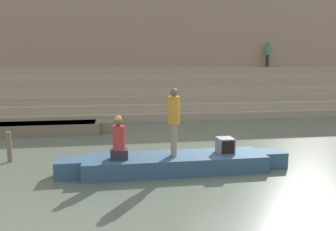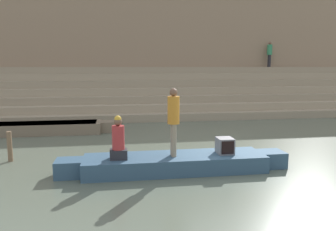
% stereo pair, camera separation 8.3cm
% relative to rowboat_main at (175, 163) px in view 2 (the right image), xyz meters
% --- Properties ---
extents(ground_plane, '(120.00, 120.00, 0.00)m').
position_rel_rowboat_main_xyz_m(ground_plane, '(1.91, 0.73, -0.23)').
color(ground_plane, '#566051').
extents(ghat_steps, '(36.00, 4.81, 2.78)m').
position_rel_rowboat_main_xyz_m(ghat_steps, '(1.91, 10.97, 0.76)').
color(ghat_steps, gray).
rests_on(ghat_steps, ground).
extents(back_wall, '(34.20, 1.28, 7.57)m').
position_rel_rowboat_main_xyz_m(back_wall, '(1.91, 13.29, 3.52)').
color(back_wall, '#937A60').
rests_on(back_wall, ground).
extents(rowboat_main, '(6.18, 1.33, 0.44)m').
position_rel_rowboat_main_xyz_m(rowboat_main, '(0.00, 0.00, 0.00)').
color(rowboat_main, '#33516B').
rests_on(rowboat_main, ground).
extents(person_standing, '(0.31, 0.31, 1.79)m').
position_rel_rowboat_main_xyz_m(person_standing, '(-0.05, -0.04, 1.25)').
color(person_standing, gray).
rests_on(person_standing, rowboat_main).
extents(person_rowing, '(0.44, 0.35, 1.13)m').
position_rel_rowboat_main_xyz_m(person_rowing, '(-1.49, -0.12, 0.67)').
color(person_rowing, '#28282D').
rests_on(person_rowing, rowboat_main).
extents(tv_set, '(0.42, 0.48, 0.43)m').
position_rel_rowboat_main_xyz_m(tv_set, '(1.38, -0.02, 0.42)').
color(tv_set, slate).
rests_on(tv_set, rowboat_main).
extents(moored_boat_shore, '(5.76, 1.33, 0.45)m').
position_rel_rowboat_main_xyz_m(moored_boat_shore, '(-4.46, 5.84, 0.01)').
color(moored_boat_shore, '#756651').
rests_on(moored_boat_shore, ground).
extents(mooring_post, '(0.14, 0.14, 0.90)m').
position_rel_rowboat_main_xyz_m(mooring_post, '(-4.66, 1.66, 0.22)').
color(mooring_post, brown).
rests_on(mooring_post, ground).
extents(person_on_steps, '(0.33, 0.33, 1.65)m').
position_rel_rowboat_main_xyz_m(person_on_steps, '(8.57, 12.35, 3.49)').
color(person_on_steps, '#28282D').
rests_on(person_on_steps, ghat_steps).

